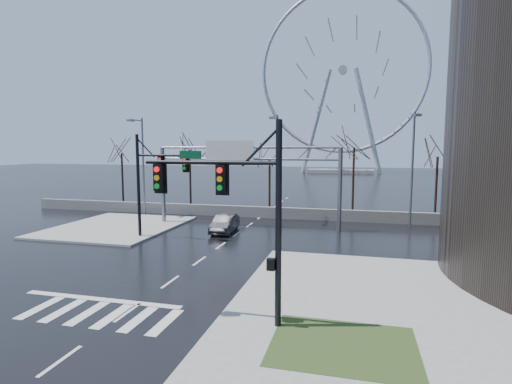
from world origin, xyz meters
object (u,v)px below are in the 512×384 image
(signal_mast_near, at_px, (243,203))
(sign_gantry, at_px, (242,168))
(ferris_wheel, at_px, (343,77))
(signal_mast_far, at_px, (151,176))
(car, at_px, (225,223))

(signal_mast_near, distance_m, sign_gantry, 19.79)
(ferris_wheel, bearing_deg, signal_mast_far, -97.20)
(sign_gantry, height_order, car, sign_gantry)
(sign_gantry, relative_size, car, 3.70)
(signal_mast_far, xyz_separation_m, car, (4.68, 3.50, -4.10))
(signal_mast_near, relative_size, car, 1.81)
(ferris_wheel, relative_size, car, 11.50)
(signal_mast_far, bearing_deg, signal_mast_near, -49.74)
(sign_gantry, distance_m, car, 5.17)
(signal_mast_far, xyz_separation_m, ferris_wheel, (10.87, 86.04, 21.30))
(signal_mast_far, relative_size, ferris_wheel, 0.16)
(ferris_wheel, xyz_separation_m, car, (-6.19, -82.54, -25.40))
(signal_mast_far, relative_size, sign_gantry, 0.49)
(signal_mast_near, bearing_deg, signal_mast_far, 130.26)
(signal_mast_far, bearing_deg, sign_gantry, 47.53)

